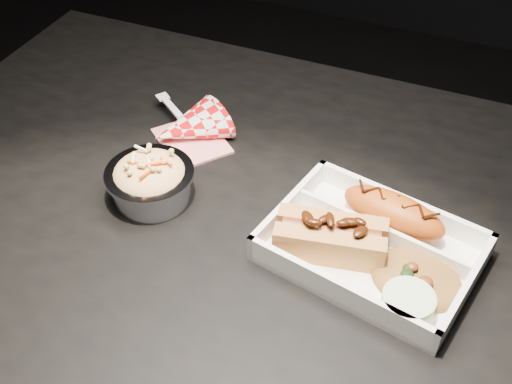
% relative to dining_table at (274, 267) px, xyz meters
% --- Properties ---
extents(dining_table, '(1.20, 0.80, 0.75)m').
position_rel_dining_table_xyz_m(dining_table, '(0.00, 0.00, 0.00)').
color(dining_table, black).
rests_on(dining_table, ground).
extents(food_tray, '(0.28, 0.23, 0.04)m').
position_rel_dining_table_xyz_m(food_tray, '(0.13, -0.01, 0.10)').
color(food_tray, white).
rests_on(food_tray, dining_table).
extents(fried_pastry, '(0.15, 0.08, 0.05)m').
position_rel_dining_table_xyz_m(fried_pastry, '(0.14, 0.04, 0.12)').
color(fried_pastry, '#AB4711').
rests_on(fried_pastry, food_tray).
extents(hotdog, '(0.14, 0.08, 0.06)m').
position_rel_dining_table_xyz_m(hotdog, '(0.08, -0.03, 0.12)').
color(hotdog, '#BD7F40').
rests_on(hotdog, food_tray).
extents(fried_rice_mound, '(0.13, 0.11, 0.03)m').
position_rel_dining_table_xyz_m(fried_rice_mound, '(0.19, -0.03, 0.11)').
color(fried_rice_mound, '#925F2A').
rests_on(fried_rice_mound, food_tray).
extents(cupcake_liner, '(0.06, 0.06, 0.03)m').
position_rel_dining_table_xyz_m(cupcake_liner, '(0.19, -0.09, 0.11)').
color(cupcake_liner, beige).
rests_on(cupcake_liner, food_tray).
extents(foil_coleslaw_cup, '(0.12, 0.12, 0.07)m').
position_rel_dining_table_xyz_m(foil_coleslaw_cup, '(-0.17, -0.02, 0.12)').
color(foil_coleslaw_cup, silver).
rests_on(foil_coleslaw_cup, dining_table).
extents(napkin_fork, '(0.17, 0.15, 0.10)m').
position_rel_dining_table_xyz_m(napkin_fork, '(-0.19, 0.12, 0.11)').
color(napkin_fork, red).
rests_on(napkin_fork, dining_table).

